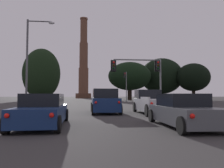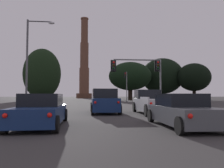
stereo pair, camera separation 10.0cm
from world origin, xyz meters
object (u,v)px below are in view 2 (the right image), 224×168
at_px(traffic_light_overhead_right, 143,71).
at_px(smokestack, 84,66).
at_px(pickup_truck_right_lane_front, 152,103).
at_px(suv_center_lane_front, 104,101).
at_px(sedan_left_lane_second, 41,111).
at_px(sedan_right_lane_second, 182,111).
at_px(traffic_light_far_right, 126,82).
at_px(street_lamp, 31,55).

height_order(traffic_light_overhead_right, smokestack, smokestack).
relative_size(pickup_truck_right_lane_front, traffic_light_overhead_right, 1.01).
bearing_deg(traffic_light_overhead_right, suv_center_lane_front, -129.37).
bearing_deg(suv_center_lane_front, sedan_left_lane_second, -115.14).
xyz_separation_m(sedan_right_lane_second, traffic_light_far_right, (3.31, 36.59, 3.54)).
bearing_deg(street_lamp, suv_center_lane_front, -38.04).
relative_size(traffic_light_overhead_right, smokestack, 0.13).
distance_m(sedan_left_lane_second, smokestack, 106.85).
bearing_deg(traffic_light_overhead_right, sedan_right_lane_second, -96.41).
xyz_separation_m(sedan_left_lane_second, traffic_light_far_right, (9.44, 35.84, 3.54)).
bearing_deg(suv_center_lane_front, street_lamp, 141.02).
xyz_separation_m(pickup_truck_right_lane_front, traffic_light_overhead_right, (0.88, 6.23, 3.19)).
xyz_separation_m(suv_center_lane_front, traffic_light_overhead_right, (4.43, 5.39, 3.09)).
xyz_separation_m(street_lamp, smokestack, (2.00, 92.90, 11.33)).
distance_m(traffic_light_far_right, smokestack, 71.81).
relative_size(pickup_truck_right_lane_front, street_lamp, 0.61).
relative_size(sedan_left_lane_second, suv_center_lane_front, 0.97).
relative_size(traffic_light_far_right, street_lamp, 0.71).
relative_size(suv_center_lane_front, sedan_right_lane_second, 1.05).
relative_size(sedan_left_lane_second, traffic_light_overhead_right, 0.87).
height_order(suv_center_lane_front, pickup_truck_right_lane_front, suv_center_lane_front).
bearing_deg(suv_center_lane_front, traffic_light_overhead_right, 49.70).
height_order(pickup_truck_right_lane_front, street_lamp, street_lamp).
relative_size(traffic_light_overhead_right, traffic_light_far_right, 0.85).
xyz_separation_m(suv_center_lane_front, smokestack, (-5.16, 98.50, 15.95)).
relative_size(sedan_right_lane_second, traffic_light_overhead_right, 0.86).
xyz_separation_m(pickup_truck_right_lane_front, traffic_light_far_right, (2.70, 29.58, 3.40)).
relative_size(pickup_truck_right_lane_front, sedan_right_lane_second, 1.18).
distance_m(pickup_truck_right_lane_front, traffic_light_far_right, 29.89).
distance_m(traffic_light_overhead_right, traffic_light_far_right, 23.42).
distance_m(sedan_right_lane_second, street_lamp, 17.51).
bearing_deg(smokestack, traffic_light_far_right, -80.72).
distance_m(sedan_right_lane_second, smokestack, 107.88).
xyz_separation_m(sedan_right_lane_second, street_lamp, (-10.10, 13.45, 4.85)).
bearing_deg(traffic_light_far_right, sedan_left_lane_second, -104.75).
relative_size(pickup_truck_right_lane_front, smokestack, 0.13).
bearing_deg(traffic_light_overhead_right, traffic_light_far_right, 85.55).
height_order(pickup_truck_right_lane_front, traffic_light_overhead_right, traffic_light_overhead_right).
height_order(suv_center_lane_front, smokestack, smokestack).
bearing_deg(traffic_light_far_right, smokestack, 99.28).
distance_m(pickup_truck_right_lane_front, traffic_light_overhead_right, 7.05).
bearing_deg(sedan_right_lane_second, street_lamp, 127.03).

